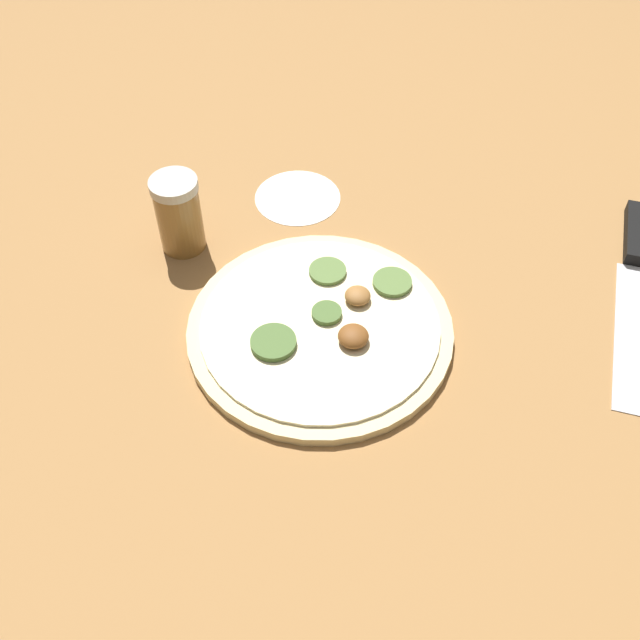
% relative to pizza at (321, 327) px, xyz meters
% --- Properties ---
extents(ground_plane, '(3.00, 3.00, 0.00)m').
position_rel_pizza_xyz_m(ground_plane, '(-0.00, 0.00, -0.01)').
color(ground_plane, '#9E703F').
extents(pizza, '(0.30, 0.30, 0.03)m').
position_rel_pizza_xyz_m(pizza, '(0.00, 0.00, 0.00)').
color(pizza, beige).
rests_on(pizza, ground_plane).
extents(knife, '(0.33, 0.08, 0.02)m').
position_rel_pizza_xyz_m(knife, '(0.14, -0.36, -0.00)').
color(knife, silver).
rests_on(knife, ground_plane).
extents(spice_jar, '(0.06, 0.06, 0.10)m').
position_rel_pizza_xyz_m(spice_jar, '(0.12, 0.19, 0.04)').
color(spice_jar, olive).
rests_on(spice_jar, ground_plane).
extents(flour_patch, '(0.11, 0.11, 0.00)m').
position_rel_pizza_xyz_m(flour_patch, '(0.23, 0.06, -0.01)').
color(flour_patch, white).
rests_on(flour_patch, ground_plane).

